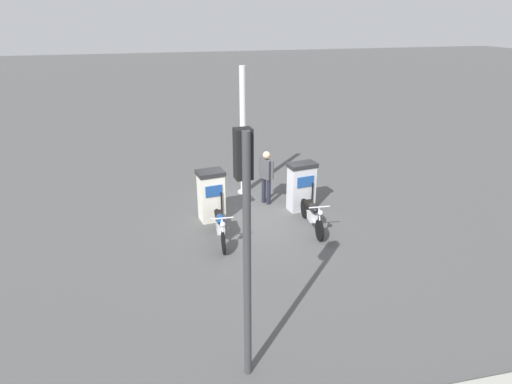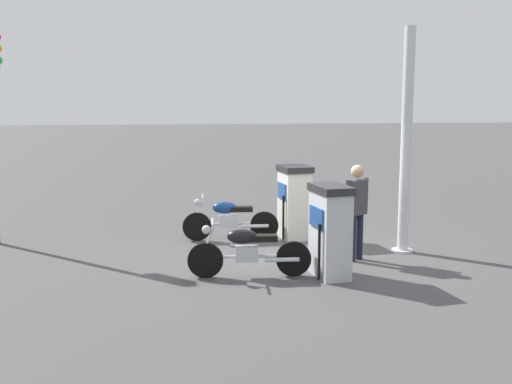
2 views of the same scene
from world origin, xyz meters
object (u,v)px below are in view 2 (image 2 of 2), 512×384
(motorcycle_far_pump, at_px, (248,250))
(canopy_support_pole, at_px, (406,146))
(fuel_pump_far, at_px, (330,230))
(fuel_pump_near, at_px, (294,202))
(motorcycle_near_pump, at_px, (229,218))
(attendant_person, at_px, (356,206))

(motorcycle_far_pump, relative_size, canopy_support_pole, 0.48)
(fuel_pump_far, relative_size, motorcycle_far_pump, 0.75)
(fuel_pump_near, height_order, canopy_support_pole, canopy_support_pole)
(fuel_pump_near, distance_m, canopy_support_pole, 2.56)
(fuel_pump_far, distance_m, canopy_support_pole, 2.56)
(fuel_pump_near, xyz_separation_m, motorcycle_far_pump, (1.30, 2.58, -0.31))
(motorcycle_far_pump, bearing_deg, fuel_pump_far, 173.11)
(fuel_pump_near, relative_size, motorcycle_near_pump, 0.77)
(motorcycle_near_pump, height_order, motorcycle_far_pump, motorcycle_near_pump)
(fuel_pump_near, relative_size, canopy_support_pole, 0.36)
(fuel_pump_far, height_order, canopy_support_pole, canopy_support_pole)
(fuel_pump_near, height_order, fuel_pump_far, fuel_pump_near)
(motorcycle_near_pump, xyz_separation_m, canopy_support_pole, (-3.12, 1.37, 1.52))
(fuel_pump_far, height_order, attendant_person, attendant_person)
(fuel_pump_near, bearing_deg, fuel_pump_far, 90.00)
(motorcycle_near_pump, distance_m, motorcycle_far_pump, 2.58)
(attendant_person, bearing_deg, canopy_support_pole, -156.11)
(canopy_support_pole, bearing_deg, motorcycle_near_pump, -23.74)
(attendant_person, relative_size, canopy_support_pole, 0.41)
(motorcycle_near_pump, bearing_deg, attendant_person, 138.13)
(motorcycle_near_pump, height_order, canopy_support_pole, canopy_support_pole)
(motorcycle_near_pump, bearing_deg, fuel_pump_far, 116.11)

